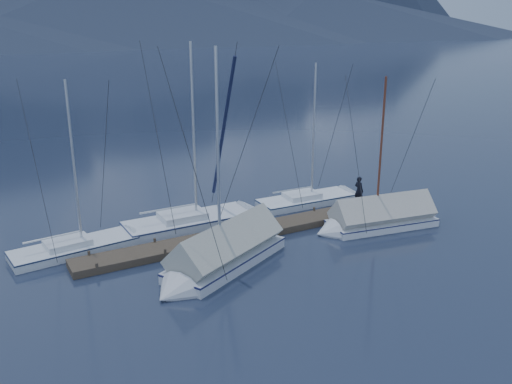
% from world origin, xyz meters
% --- Properties ---
extents(ground, '(1000.00, 1000.00, 0.00)m').
position_xyz_m(ground, '(0.00, 0.00, 0.00)').
color(ground, black).
rests_on(ground, ground).
extents(dock, '(18.00, 1.50, 0.54)m').
position_xyz_m(dock, '(0.00, 2.00, 0.11)').
color(dock, '#382D23').
rests_on(dock, ground).
extents(mooring_posts, '(15.12, 1.52, 0.35)m').
position_xyz_m(mooring_posts, '(-0.50, 2.00, 0.35)').
color(mooring_posts, '#382D23').
rests_on(mooring_posts, ground).
extents(sailboat_open_left, '(6.65, 2.82, 8.58)m').
position_xyz_m(sailboat_open_left, '(-7.54, 4.19, 0.15)').
color(sailboat_open_left, silver).
rests_on(sailboat_open_left, ground).
extents(sailboat_open_mid, '(7.69, 3.30, 10.16)m').
position_xyz_m(sailboat_open_mid, '(-1.53, 4.63, 0.18)').
color(sailboat_open_mid, silver).
rests_on(sailboat_open_mid, ground).
extents(sailboat_open_right, '(6.70, 2.85, 8.78)m').
position_xyz_m(sailboat_open_right, '(5.66, 4.65, 0.15)').
color(sailboat_open_right, silver).
rests_on(sailboat_open_right, ground).
extents(sailboat_covered_near, '(6.76, 3.09, 8.49)m').
position_xyz_m(sailboat_covered_near, '(5.65, -0.21, 0.42)').
color(sailboat_covered_near, silver).
rests_on(sailboat_covered_near, ground).
extents(sailboat_covered_far, '(7.45, 5.18, 10.17)m').
position_xyz_m(sailboat_covered_far, '(-3.36, -0.71, 0.50)').
color(sailboat_covered_far, silver).
rests_on(sailboat_covered_far, ground).
extents(person, '(0.47, 0.64, 1.60)m').
position_xyz_m(person, '(6.77, 2.38, 1.14)').
color(person, black).
rests_on(person, dock).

